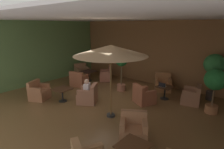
{
  "coord_description": "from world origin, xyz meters",
  "views": [
    {
      "loc": [
        4.86,
        -5.47,
        3.35
      ],
      "look_at": [
        0.0,
        0.42,
        1.29
      ],
      "focal_mm": 29.63,
      "sensor_mm": 36.0,
      "label": 1
    }
  ],
  "objects_px": {
    "armchair_front_left_north": "(144,96)",
    "armchair_front_left_south": "(163,84)",
    "potted_tree_left_corner": "(215,83)",
    "potted_tree_mid_right": "(214,66)",
    "open_laptop": "(162,86)",
    "patron_blue_shirt": "(87,87)",
    "armchair_rear_right_south": "(106,75)",
    "armchair_front_right_east": "(88,96)",
    "patio_umbrella_tall_red": "(111,51)",
    "iced_drink_cup": "(165,86)",
    "potted_tree_mid_left": "(121,66)",
    "armchair_front_right_north": "(39,92)",
    "armchair_rear_right_north": "(82,72)",
    "cafe_table_rear_right": "(89,73)",
    "armchair_rear_right_east": "(79,80)",
    "cafe_table_front_right": "(62,91)",
    "armchair_front_left_east": "(192,97)",
    "armchair_mid_center_east": "(133,131)",
    "cafe_table_front_left": "(165,89)"
  },
  "relations": [
    {
      "from": "armchair_rear_right_south",
      "to": "potted_tree_mid_left",
      "type": "relative_size",
      "value": 0.55
    },
    {
      "from": "cafe_table_rear_right",
      "to": "potted_tree_left_corner",
      "type": "bearing_deg",
      "value": 0.47
    },
    {
      "from": "armchair_front_left_south",
      "to": "armchair_rear_right_north",
      "type": "bearing_deg",
      "value": -170.44
    },
    {
      "from": "armchair_front_left_north",
      "to": "armchair_front_left_south",
      "type": "xyz_separation_m",
      "value": [
        -0.05,
        2.06,
        0.01
      ]
    },
    {
      "from": "armchair_front_left_north",
      "to": "potted_tree_left_corner",
      "type": "height_order",
      "value": "potted_tree_left_corner"
    },
    {
      "from": "patio_umbrella_tall_red",
      "to": "iced_drink_cup",
      "type": "height_order",
      "value": "patio_umbrella_tall_red"
    },
    {
      "from": "cafe_table_rear_right",
      "to": "patio_umbrella_tall_red",
      "type": "height_order",
      "value": "patio_umbrella_tall_red"
    },
    {
      "from": "potted_tree_left_corner",
      "to": "patron_blue_shirt",
      "type": "bearing_deg",
      "value": -151.49
    },
    {
      "from": "armchair_front_left_south",
      "to": "armchair_rear_right_south",
      "type": "xyz_separation_m",
      "value": [
        -3.49,
        -0.51,
        -0.01
      ]
    },
    {
      "from": "potted_tree_left_corner",
      "to": "armchair_rear_right_north",
      "type": "bearing_deg",
      "value": 177.85
    },
    {
      "from": "armchair_rear_right_east",
      "to": "potted_tree_left_corner",
      "type": "xyz_separation_m",
      "value": [
        6.57,
        1.1,
        0.9
      ]
    },
    {
      "from": "potted_tree_mid_left",
      "to": "open_laptop",
      "type": "height_order",
      "value": "potted_tree_mid_left"
    },
    {
      "from": "armchair_front_left_south",
      "to": "armchair_rear_right_east",
      "type": "relative_size",
      "value": 1.04
    },
    {
      "from": "armchair_front_left_south",
      "to": "armchair_front_right_north",
      "type": "xyz_separation_m",
      "value": [
        -3.92,
        -4.76,
        -0.01
      ]
    },
    {
      "from": "cafe_table_front_left",
      "to": "armchair_front_left_east",
      "type": "distance_m",
      "value": 1.17
    },
    {
      "from": "armchair_front_right_north",
      "to": "armchair_rear_right_north",
      "type": "distance_m",
      "value": 4.11
    },
    {
      "from": "potted_tree_left_corner",
      "to": "potted_tree_mid_right",
      "type": "xyz_separation_m",
      "value": [
        -0.36,
        1.4,
        0.36
      ]
    },
    {
      "from": "potted_tree_mid_right",
      "to": "open_laptop",
      "type": "height_order",
      "value": "potted_tree_mid_right"
    },
    {
      "from": "armchair_front_left_south",
      "to": "open_laptop",
      "type": "xyz_separation_m",
      "value": [
        0.48,
        -1.14,
        0.33
      ]
    },
    {
      "from": "armchair_front_left_south",
      "to": "iced_drink_cup",
      "type": "xyz_separation_m",
      "value": [
        0.58,
        -1.1,
        0.33
      ]
    },
    {
      "from": "armchair_rear_right_north",
      "to": "patron_blue_shirt",
      "type": "relative_size",
      "value": 1.61
    },
    {
      "from": "armchair_front_right_east",
      "to": "armchair_front_right_north",
      "type": "bearing_deg",
      "value": -150.69
    },
    {
      "from": "armchair_rear_right_south",
      "to": "potted_tree_mid_left",
      "type": "height_order",
      "value": "potted_tree_mid_left"
    },
    {
      "from": "patio_umbrella_tall_red",
      "to": "armchair_rear_right_north",
      "type": "bearing_deg",
      "value": 149.07
    },
    {
      "from": "armchair_front_left_south",
      "to": "potted_tree_mid_left",
      "type": "distance_m",
      "value": 2.39
    },
    {
      "from": "cafe_table_rear_right",
      "to": "potted_tree_mid_left",
      "type": "bearing_deg",
      "value": -3.13
    },
    {
      "from": "armchair_rear_right_east",
      "to": "potted_tree_mid_right",
      "type": "xyz_separation_m",
      "value": [
        6.21,
        2.49,
        1.26
      ]
    },
    {
      "from": "armchair_mid_center_east",
      "to": "armchair_rear_right_north",
      "type": "bearing_deg",
      "value": 150.01
    },
    {
      "from": "armchair_rear_right_south",
      "to": "potted_tree_mid_right",
      "type": "bearing_deg",
      "value": 7.13
    },
    {
      "from": "armchair_front_left_south",
      "to": "iced_drink_cup",
      "type": "relative_size",
      "value": 9.51
    },
    {
      "from": "armchair_front_left_east",
      "to": "open_laptop",
      "type": "xyz_separation_m",
      "value": [
        -1.22,
        -0.37,
        0.34
      ]
    },
    {
      "from": "cafe_table_front_right",
      "to": "cafe_table_rear_right",
      "type": "height_order",
      "value": "same"
    },
    {
      "from": "armchair_front_right_north",
      "to": "armchair_rear_right_east",
      "type": "relative_size",
      "value": 1.04
    },
    {
      "from": "potted_tree_mid_right",
      "to": "open_laptop",
      "type": "distance_m",
      "value": 2.38
    },
    {
      "from": "cafe_table_rear_right",
      "to": "armchair_rear_right_south",
      "type": "height_order",
      "value": "armchair_rear_right_south"
    },
    {
      "from": "armchair_rear_right_north",
      "to": "patron_blue_shirt",
      "type": "distance_m",
      "value": 4.41
    },
    {
      "from": "armchair_front_right_east",
      "to": "armchair_rear_right_south",
      "type": "height_order",
      "value": "armchair_rear_right_south"
    },
    {
      "from": "armchair_front_left_south",
      "to": "patio_umbrella_tall_red",
      "type": "distance_m",
      "value": 4.49
    },
    {
      "from": "open_laptop",
      "to": "cafe_table_front_right",
      "type": "bearing_deg",
      "value": -137.36
    },
    {
      "from": "armchair_front_right_north",
      "to": "open_laptop",
      "type": "distance_m",
      "value": 5.71
    },
    {
      "from": "armchair_front_left_north",
      "to": "cafe_table_rear_right",
      "type": "xyz_separation_m",
      "value": [
        -4.34,
        0.81,
        0.17
      ]
    },
    {
      "from": "patron_blue_shirt",
      "to": "open_laptop",
      "type": "distance_m",
      "value": 3.43
    },
    {
      "from": "armchair_rear_right_east",
      "to": "armchair_rear_right_south",
      "type": "xyz_separation_m",
      "value": [
        0.49,
        1.78,
        0.0
      ]
    },
    {
      "from": "armchair_front_left_east",
      "to": "armchair_front_right_east",
      "type": "height_order",
      "value": "armchair_front_right_east"
    },
    {
      "from": "armchair_front_left_east",
      "to": "armchair_rear_right_south",
      "type": "height_order",
      "value": "armchair_rear_right_south"
    },
    {
      "from": "armchair_front_right_north",
      "to": "iced_drink_cup",
      "type": "distance_m",
      "value": 5.81
    },
    {
      "from": "iced_drink_cup",
      "to": "armchair_front_left_south",
      "type": "bearing_deg",
      "value": 117.82
    },
    {
      "from": "armchair_front_right_east",
      "to": "iced_drink_cup",
      "type": "distance_m",
      "value": 3.5
    },
    {
      "from": "armchair_front_right_east",
      "to": "armchair_rear_right_north",
      "type": "xyz_separation_m",
      "value": [
        -3.48,
        2.7,
        -0.01
      ]
    },
    {
      "from": "cafe_table_front_right",
      "to": "patron_blue_shirt",
      "type": "relative_size",
      "value": 1.2
    }
  ]
}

